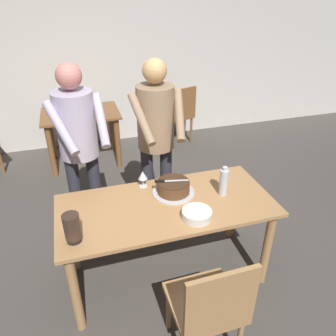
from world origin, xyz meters
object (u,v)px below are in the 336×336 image
(cake_knife, at_px, (164,181))
(background_table, at_px, (82,124))
(water_bottle, at_px, (224,182))
(person_standing_beside, at_px, (79,142))
(cake_on_platter, at_px, (173,188))
(hurricane_lamp, at_px, (72,228))
(background_chair_0, at_px, (178,113))
(plate_stack, at_px, (197,214))
(chair_near_side, at_px, (210,306))
(person_cutting_cake, at_px, (156,134))
(main_dining_table, at_px, (167,216))
(wine_glass_near, at_px, (143,176))

(cake_knife, height_order, background_table, cake_knife)
(water_bottle, distance_m, person_standing_beside, 1.24)
(cake_on_platter, bearing_deg, hurricane_lamp, -156.57)
(background_chair_0, bearing_deg, plate_stack, -105.89)
(cake_knife, distance_m, chair_near_side, 0.98)
(hurricane_lamp, bearing_deg, person_standing_beside, 81.70)
(person_cutting_cake, distance_m, background_chair_0, 2.22)
(cake_on_platter, height_order, water_bottle, water_bottle)
(main_dining_table, height_order, background_table, main_dining_table)
(cake_knife, distance_m, hurricane_lamp, 0.81)
(wine_glass_near, distance_m, chair_near_side, 1.13)
(background_table, bearing_deg, person_standing_beside, -92.61)
(cake_on_platter, relative_size, chair_near_side, 0.38)
(water_bottle, height_order, person_cutting_cake, person_cutting_cake)
(person_standing_beside, height_order, background_table, person_standing_beside)
(wine_glass_near, xyz_separation_m, chair_near_side, (0.16, -1.05, -0.36))
(cake_knife, distance_m, background_chair_0, 2.60)
(wine_glass_near, bearing_deg, cake_on_platter, -38.46)
(main_dining_table, relative_size, wine_glass_near, 11.50)
(background_chair_0, bearing_deg, person_standing_beside, -128.34)
(wine_glass_near, xyz_separation_m, background_chair_0, (1.06, 2.25, -0.36))
(main_dining_table, distance_m, background_table, 2.35)
(cake_knife, xyz_separation_m, plate_stack, (0.13, -0.37, -0.09))
(hurricane_lamp, bearing_deg, main_dining_table, 17.02)
(main_dining_table, bearing_deg, cake_knife, 79.74)
(cake_knife, distance_m, wine_glass_near, 0.21)
(wine_glass_near, relative_size, person_cutting_cake, 0.08)
(wine_glass_near, bearing_deg, plate_stack, -62.11)
(person_standing_beside, bearing_deg, wine_glass_near, -34.85)
(cake_on_platter, relative_size, person_standing_beside, 0.20)
(cake_on_platter, xyz_separation_m, background_chair_0, (0.85, 2.42, -0.31))
(background_chair_0, bearing_deg, cake_on_platter, -109.43)
(cake_knife, xyz_separation_m, wine_glass_near, (-0.14, 0.15, -0.01))
(cake_on_platter, height_order, wine_glass_near, wine_glass_near)
(plate_stack, relative_size, person_cutting_cake, 0.13)
(cake_on_platter, bearing_deg, wine_glass_near, 141.54)
(person_cutting_cake, relative_size, background_table, 1.72)
(chair_near_side, relative_size, background_chair_0, 1.00)
(wine_glass_near, relative_size, hurricane_lamp, 0.69)
(plate_stack, height_order, wine_glass_near, wine_glass_near)
(main_dining_table, xyz_separation_m, cake_knife, (0.03, 0.15, 0.23))
(person_standing_beside, bearing_deg, water_bottle, -30.75)
(cake_on_platter, bearing_deg, cake_knife, 167.31)
(cake_knife, height_order, chair_near_side, chair_near_side)
(hurricane_lamp, distance_m, background_chair_0, 3.24)
(cake_on_platter, height_order, background_chair_0, background_chair_0)
(cake_knife, distance_m, person_standing_beside, 0.79)
(cake_knife, bearing_deg, plate_stack, -69.95)
(plate_stack, bearing_deg, hurricane_lamp, 179.46)
(background_table, bearing_deg, person_cutting_cake, -71.22)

